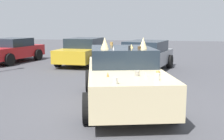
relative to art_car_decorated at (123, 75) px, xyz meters
name	(u,v)px	position (x,y,z in m)	size (l,w,h in m)	color
ground_plane	(123,104)	(-0.08, -0.02, -0.75)	(60.00, 60.00, 0.00)	#47474C
art_car_decorated	(123,75)	(0.00, 0.00, 0.00)	(4.91, 2.92, 1.77)	beige
parked_sedan_far_right	(11,50)	(6.79, 7.36, -0.06)	(4.22, 2.46, 1.34)	red
parked_sedan_near_left	(145,56)	(5.24, -0.19, -0.05)	(4.67, 2.68, 1.36)	gray
parked_sedan_near_right	(84,51)	(6.95, 3.18, -0.05)	(4.47, 2.11, 1.38)	gold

